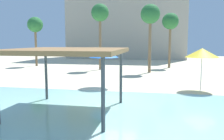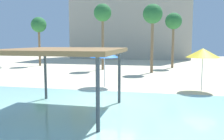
% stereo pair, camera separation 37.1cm
% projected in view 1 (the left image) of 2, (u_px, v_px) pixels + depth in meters
% --- Properties ---
extents(ground_plane, '(80.00, 80.00, 0.00)m').
position_uv_depth(ground_plane, '(113.00, 98.00, 13.38)').
color(ground_plane, beige).
extents(lagoon_water, '(44.00, 13.50, 0.04)m').
position_uv_depth(lagoon_water, '(84.00, 132.00, 8.26)').
color(lagoon_water, '#99D1C6').
rests_on(lagoon_water, ground).
extents(shade_pavilion, '(4.70, 4.70, 2.80)m').
position_uv_depth(shade_pavilion, '(68.00, 52.00, 10.24)').
color(shade_pavilion, '#42474C').
rests_on(shade_pavilion, ground).
extents(beach_umbrella_yellow_0, '(2.07, 2.07, 2.68)m').
position_uv_depth(beach_umbrella_yellow_0, '(202.00, 53.00, 15.06)').
color(beach_umbrella_yellow_0, silver).
rests_on(beach_umbrella_yellow_0, ground).
extents(beach_umbrella_blue_1, '(1.97, 1.97, 2.57)m').
position_uv_depth(beach_umbrella_blue_1, '(104.00, 53.00, 16.17)').
color(beach_umbrella_blue_1, silver).
rests_on(beach_umbrella_blue_1, ground).
extents(palm_tree_0, '(1.90, 1.90, 6.11)m').
position_uv_depth(palm_tree_0, '(35.00, 26.00, 29.90)').
color(palm_tree_0, brown).
rests_on(palm_tree_0, ground).
extents(palm_tree_1, '(1.90, 1.90, 6.37)m').
position_uv_depth(palm_tree_1, '(170.00, 23.00, 27.83)').
color(palm_tree_1, brown).
rests_on(palm_tree_1, ground).
extents(palm_tree_2, '(1.90, 1.90, 6.70)m').
position_uv_depth(palm_tree_2, '(150.00, 16.00, 23.36)').
color(palm_tree_2, brown).
rests_on(palm_tree_2, ground).
extents(palm_tree_3, '(1.90, 1.90, 7.12)m').
position_uv_depth(palm_tree_3, '(100.00, 15.00, 25.84)').
color(palm_tree_3, brown).
rests_on(palm_tree_3, ground).
extents(hotel_block_0, '(20.84, 9.69, 18.72)m').
position_uv_depth(hotel_block_0, '(127.00, 7.00, 44.67)').
color(hotel_block_0, '#B2A893').
rests_on(hotel_block_0, ground).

